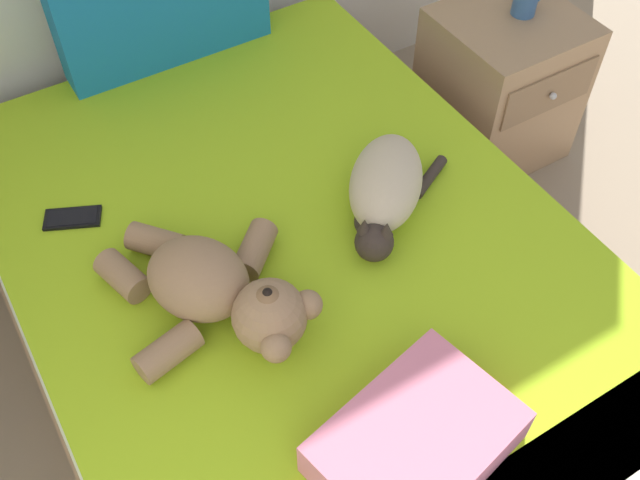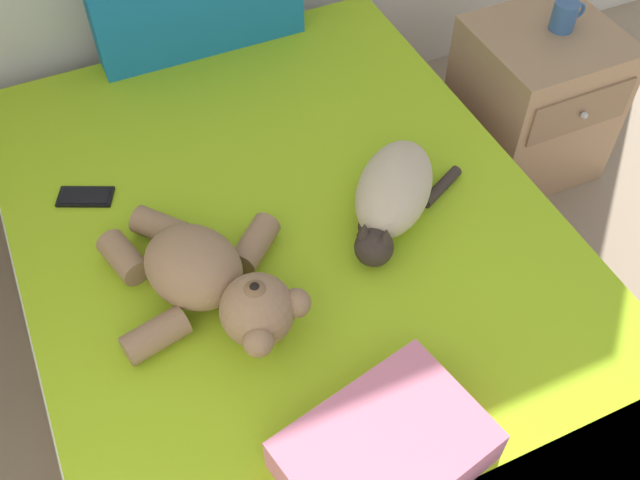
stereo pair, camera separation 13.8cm
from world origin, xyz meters
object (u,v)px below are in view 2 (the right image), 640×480
(teddy_bear, at_px, (211,281))
(nightstand, at_px, (532,101))
(cell_phone, at_px, (85,197))
(throw_pillow, at_px, (385,451))
(cat, at_px, (392,194))
(bed, at_px, (304,303))
(mug, at_px, (565,16))

(teddy_bear, distance_m, nightstand, 1.43)
(cell_phone, height_order, throw_pillow, throw_pillow)
(cat, relative_size, nightstand, 0.75)
(cat, height_order, nightstand, cat)
(bed, height_order, throw_pillow, throw_pillow)
(cat, relative_size, throw_pillow, 1.04)
(cat, xyz_separation_m, throw_pillow, (-0.34, -0.61, -0.02))
(cat, height_order, cell_phone, cat)
(mug, bearing_deg, teddy_bear, -160.08)
(throw_pillow, bearing_deg, nightstand, 41.73)
(teddy_bear, height_order, mug, teddy_bear)
(cat, xyz_separation_m, nightstand, (0.80, 0.40, -0.27))
(bed, bearing_deg, throw_pillow, -97.08)
(teddy_bear, xyz_separation_m, nightstand, (1.32, 0.48, -0.28))
(throw_pillow, bearing_deg, cat, 60.72)
(bed, height_order, nightstand, nightstand)
(teddy_bear, distance_m, mug, 1.45)
(bed, xyz_separation_m, teddy_bear, (-0.25, -0.05, 0.32))
(nightstand, relative_size, mug, 4.58)
(throw_pillow, relative_size, nightstand, 0.73)
(bed, height_order, teddy_bear, teddy_bear)
(cat, height_order, throw_pillow, cat)
(bed, distance_m, throw_pillow, 0.66)
(throw_pillow, height_order, mug, mug)
(cell_phone, bearing_deg, throw_pillow, -68.64)
(mug, bearing_deg, cell_phone, -179.03)
(cat, distance_m, throw_pillow, 0.70)
(teddy_bear, relative_size, mug, 4.77)
(cell_phone, height_order, mug, mug)
(throw_pillow, height_order, nightstand, throw_pillow)
(cat, relative_size, mug, 3.46)
(bed, distance_m, cell_phone, 0.67)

